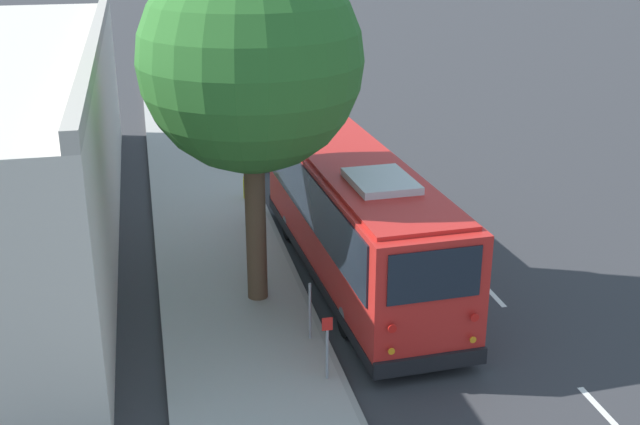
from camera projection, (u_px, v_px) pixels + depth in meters
The scene contains 13 objects.
ground_plane at pixel (355, 265), 21.93m from camera, with size 160.00×160.00×0.00m, color #333335.
sidewalk_slab at pixel (225, 275), 21.17m from camera, with size 80.00×3.48×0.15m, color #A3A099.
curb_strip at pixel (292, 268), 21.54m from camera, with size 80.00×0.14×0.15m, color gray.
shuttle_bus at pixel (356, 214), 20.54m from camera, with size 10.57×3.07×3.37m.
parked_sedan_black at pixel (263, 139), 31.51m from camera, with size 4.54×1.76×1.32m.
parked_sedan_navy at pixel (239, 98), 38.29m from camera, with size 4.45×2.02×1.33m.
street_tree at pixel (249, 44), 17.75m from camera, with size 5.05×5.05×9.12m.
sign_post_near at pixel (327, 347), 16.14m from camera, with size 0.06×0.22×1.39m.
sign_post_far at pixel (310, 311), 17.68m from camera, with size 0.06×0.06×1.35m.
fire_hydrant at pixel (246, 186), 26.39m from camera, with size 0.22×0.22×0.81m.
lane_stripe_behind at pixel (613, 422), 15.24m from camera, with size 2.40×0.14×0.01m, color silver.
lane_stripe_mid at pixel (485, 286), 20.71m from camera, with size 2.40×0.14×0.01m, color silver.
lane_stripe_ahead at pixel (410, 206), 26.18m from camera, with size 2.40×0.14×0.01m, color silver.
Camera 1 is at (-19.27, 5.30, 9.18)m, focal length 45.00 mm.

